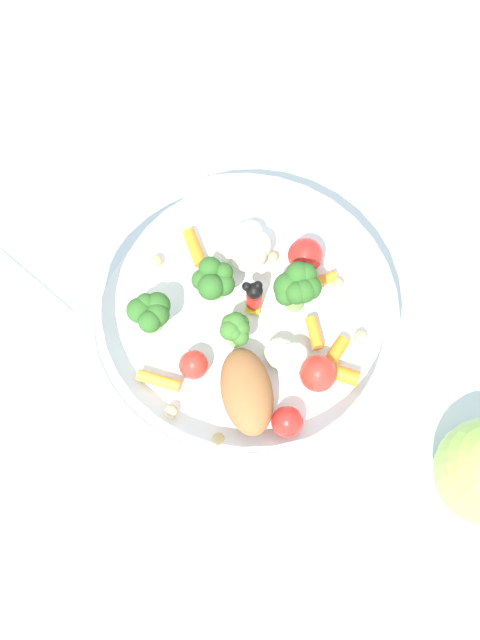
{
  "coord_description": "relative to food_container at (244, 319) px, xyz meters",
  "views": [
    {
      "loc": [
        -0.2,
        -0.23,
        0.73
      ],
      "look_at": [
        -0.01,
        -0.01,
        0.03
      ],
      "focal_mm": 52.61,
      "sensor_mm": 36.0,
      "label": 1
    }
  ],
  "objects": [
    {
      "name": "food_container",
      "position": [
        0.0,
        0.0,
        0.0
      ],
      "size": [
        0.26,
        0.26,
        0.06
      ],
      "color": "white",
      "rests_on": "ground_plane"
    },
    {
      "name": "ground_plane",
      "position": [
        0.0,
        0.01,
        -0.03
      ],
      "size": [
        2.4,
        2.4,
        0.0
      ],
      "primitive_type": "plane",
      "color": "silver"
    }
  ]
}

